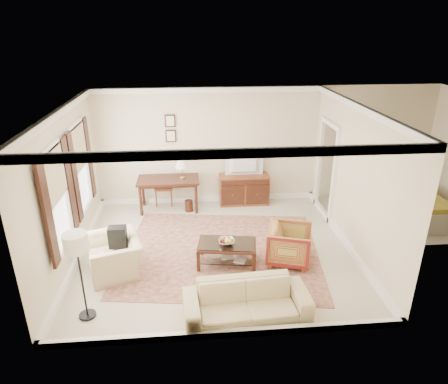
{
  "coord_description": "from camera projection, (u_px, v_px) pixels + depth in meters",
  "views": [
    {
      "loc": [
        -0.45,
        -7.03,
        4.28
      ],
      "look_at": [
        0.2,
        0.3,
        1.15
      ],
      "focal_mm": 32.0,
      "sensor_mm": 36.0,
      "label": 1
    }
  ],
  "objects": [
    {
      "name": "sideboard",
      "position": [
        244.0,
        189.0,
        10.13
      ],
      "size": [
        1.24,
        0.48,
        0.76
      ],
      "primitive_type": "cube",
      "color": "brown",
      "rests_on": "room_shell"
    },
    {
      "name": "window_rear",
      "position": [
        80.0,
        167.0,
        8.16
      ],
      "size": [
        0.12,
        1.56,
        1.8
      ],
      "primitive_type": null,
      "color": "#CCB284",
      "rests_on": "room_shell"
    },
    {
      "name": "backpack",
      "position": [
        117.0,
        235.0,
        7.3
      ],
      "size": [
        0.36,
        0.39,
        0.4
      ],
      "primitive_type": "cube",
      "rotation": [
        0.0,
        0.0,
        -0.98
      ],
      "color": "black",
      "rests_on": "club_armchair"
    },
    {
      "name": "sofa",
      "position": [
        247.0,
        296.0,
        6.17
      ],
      "size": [
        1.99,
        0.7,
        0.76
      ],
      "primitive_type": "imported",
      "rotation": [
        0.0,
        0.0,
        0.07
      ],
      "color": "#CDB88B",
      "rests_on": "room_shell"
    },
    {
      "name": "club_armchair",
      "position": [
        114.0,
        250.0,
        7.28
      ],
      "size": [
        0.97,
        1.2,
        0.91
      ],
      "primitive_type": "imported",
      "rotation": [
        0.0,
        0.0,
        -1.25
      ],
      "color": "#CDB88B",
      "rests_on": "room_shell"
    },
    {
      "name": "room_shell",
      "position": [
        214.0,
        132.0,
        7.19
      ],
      "size": [
        5.51,
        5.01,
        2.91
      ],
      "color": "beige",
      "rests_on": "ground"
    },
    {
      "name": "doorway",
      "position": [
        326.0,
        171.0,
        9.33
      ],
      "size": [
        0.1,
        1.12,
        2.25
      ],
      "primitive_type": null,
      "color": "white",
      "rests_on": "room_shell"
    },
    {
      "name": "tv",
      "position": [
        245.0,
        158.0,
        9.78
      ],
      "size": [
        0.9,
        0.52,
        0.12
      ],
      "primitive_type": "imported",
      "rotation": [
        0.0,
        0.0,
        3.14
      ],
      "color": "black",
      "rests_on": "sideboard"
    },
    {
      "name": "book_b",
      "position": [
        235.0,
        258.0,
        7.54
      ],
      "size": [
        0.26,
        0.14,
        0.38
      ],
      "primitive_type": "imported",
      "rotation": [
        0.0,
        0.0,
        -0.43
      ],
      "color": "brown",
      "rests_on": "coffee_table"
    },
    {
      "name": "framed_prints",
      "position": [
        170.0,
        128.0,
        9.59
      ],
      "size": [
        0.25,
        0.04,
        0.68
      ],
      "primitive_type": null,
      "color": "#3E1C11",
      "rests_on": "room_shell"
    },
    {
      "name": "rug",
      "position": [
        221.0,
        252.0,
        8.08
      ],
      "size": [
        4.28,
        3.81,
        0.01
      ],
      "primitive_type": "cube",
      "rotation": [
        0.0,
        0.0,
        -0.13
      ],
      "color": "maroon",
      "rests_on": "room_shell"
    },
    {
      "name": "striped_armchair",
      "position": [
        290.0,
        243.0,
        7.61
      ],
      "size": [
        0.95,
        0.98,
        0.82
      ],
      "primitive_type": "imported",
      "rotation": [
        0.0,
        0.0,
        1.26
      ],
      "color": "maroon",
      "rests_on": "room_shell"
    },
    {
      "name": "book_a",
      "position": [
        221.0,
        255.0,
        7.63
      ],
      "size": [
        0.28,
        0.05,
        0.38
      ],
      "primitive_type": "imported",
      "rotation": [
        0.0,
        0.0,
        -0.06
      ],
      "color": "brown",
      "rests_on": "coffee_table"
    },
    {
      "name": "writing_desk",
      "position": [
        168.0,
        183.0,
        9.67
      ],
      "size": [
        1.48,
        0.74,
        0.81
      ],
      "color": "#3E1C11",
      "rests_on": "room_shell"
    },
    {
      "name": "window_front",
      "position": [
        57.0,
        199.0,
        6.69
      ],
      "size": [
        0.12,
        1.56,
        1.8
      ],
      "primitive_type": null,
      "color": "#CCB284",
      "rests_on": "room_shell"
    },
    {
      "name": "desk_lamp",
      "position": [
        182.0,
        169.0,
        9.55
      ],
      "size": [
        0.32,
        0.32,
        0.5
      ],
      "primitive_type": null,
      "color": "silver",
      "rests_on": "writing_desk"
    },
    {
      "name": "annex_bedroom",
      "position": [
        401.0,
        203.0,
        9.44
      ],
      "size": [
        3.0,
        2.7,
        2.9
      ],
      "color": "beige",
      "rests_on": "ground"
    },
    {
      "name": "desk_chair",
      "position": [
        164.0,
        184.0,
        10.04
      ],
      "size": [
        0.55,
        0.55,
        1.05
      ],
      "primitive_type": null,
      "rotation": [
        0.0,
        0.0,
        0.26
      ],
      "color": "brown",
      "rests_on": "room_shell"
    },
    {
      "name": "coffee_table",
      "position": [
        227.0,
        248.0,
        7.55
      ],
      "size": [
        1.17,
        0.79,
        0.46
      ],
      "rotation": [
        0.0,
        0.0,
        -0.15
      ],
      "color": "#3E1C11",
      "rests_on": "room_shell"
    },
    {
      "name": "floor_lamp",
      "position": [
        77.0,
        249.0,
        5.83
      ],
      "size": [
        0.36,
        0.36,
        1.48
      ],
      "color": "black",
      "rests_on": "room_shell"
    },
    {
      "name": "fruit_bowl",
      "position": [
        227.0,
        241.0,
        7.46
      ],
      "size": [
        0.42,
        0.42,
        0.1
      ],
      "primitive_type": "imported",
      "color": "silver",
      "rests_on": "coffee_table"
    }
  ]
}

